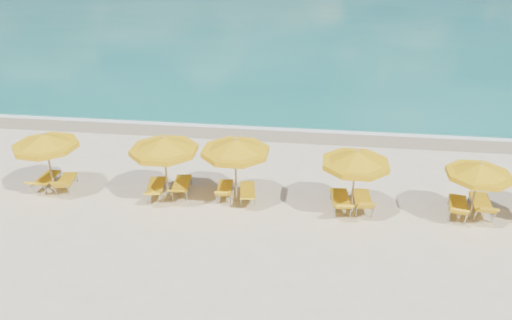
# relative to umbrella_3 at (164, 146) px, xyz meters

# --- Properties ---
(ground_plane) EXTENTS (120.00, 120.00, 0.00)m
(ground_plane) POSITION_rel_umbrella_3_xyz_m (3.22, -0.16, -2.21)
(ground_plane) COLOR beige
(ocean) EXTENTS (120.00, 80.00, 0.30)m
(ocean) POSITION_rel_umbrella_3_xyz_m (3.22, 47.84, -2.21)
(ocean) COLOR #136C62
(ocean) RESTS_ON ground
(wet_sand_band) EXTENTS (120.00, 2.60, 0.01)m
(wet_sand_band) POSITION_rel_umbrella_3_xyz_m (3.22, 7.24, -2.21)
(wet_sand_band) COLOR tan
(wet_sand_band) RESTS_ON ground
(foam_line) EXTENTS (120.00, 1.20, 0.03)m
(foam_line) POSITION_rel_umbrella_3_xyz_m (3.22, 8.04, -2.21)
(foam_line) COLOR white
(foam_line) RESTS_ON ground
(whitecap_near) EXTENTS (14.00, 0.36, 0.05)m
(whitecap_near) POSITION_rel_umbrella_3_xyz_m (-2.78, 16.84, -2.21)
(whitecap_near) COLOR white
(whitecap_near) RESTS_ON ground
(whitecap_far) EXTENTS (18.00, 0.30, 0.05)m
(whitecap_far) POSITION_rel_umbrella_3_xyz_m (11.22, 23.84, -2.21)
(whitecap_far) COLOR white
(whitecap_far) RESTS_ON ground
(umbrella_2) EXTENTS (3.02, 3.02, 2.49)m
(umbrella_2) POSITION_rel_umbrella_3_xyz_m (-4.59, -0.03, -0.09)
(umbrella_2) COLOR tan
(umbrella_2) RESTS_ON ground
(umbrella_3) EXTENTS (3.33, 3.33, 2.59)m
(umbrella_3) POSITION_rel_umbrella_3_xyz_m (0.00, 0.00, 0.00)
(umbrella_3) COLOR tan
(umbrella_3) RESTS_ON ground
(umbrella_4) EXTENTS (3.37, 3.37, 2.59)m
(umbrella_4) POSITION_rel_umbrella_3_xyz_m (2.62, 0.19, 0.00)
(umbrella_4) COLOR tan
(umbrella_4) RESTS_ON ground
(umbrella_5) EXTENTS (3.21, 3.21, 2.48)m
(umbrella_5) POSITION_rel_umbrella_3_xyz_m (6.91, -0.11, -0.09)
(umbrella_5) COLOR tan
(umbrella_5) RESTS_ON ground
(umbrella_6) EXTENTS (2.89, 2.89, 2.26)m
(umbrella_6) POSITION_rel_umbrella_3_xyz_m (11.07, -0.07, -0.28)
(umbrella_6) COLOR tan
(umbrella_6) RESTS_ON ground
(lounger_2_left) EXTENTS (0.60, 1.75, 0.75)m
(lounger_2_left) POSITION_rel_umbrella_3_xyz_m (-5.08, 0.31, -1.99)
(lounger_2_left) COLOR #A5A8AD
(lounger_2_left) RESTS_ON ground
(lounger_2_right) EXTENTS (0.84, 1.71, 0.81)m
(lounger_2_right) POSITION_rel_umbrella_3_xyz_m (-4.21, 0.25, -1.99)
(lounger_2_right) COLOR #A5A8AD
(lounger_2_right) RESTS_ON ground
(lounger_3_left) EXTENTS (0.96, 2.00, 0.74)m
(lounger_3_left) POSITION_rel_umbrella_3_xyz_m (-0.52, 0.19, -1.98)
(lounger_3_left) COLOR #A5A8AD
(lounger_3_left) RESTS_ON ground
(lounger_3_right) EXTENTS (0.82, 1.96, 0.77)m
(lounger_3_right) POSITION_rel_umbrella_3_xyz_m (0.42, 0.48, -1.98)
(lounger_3_right) COLOR #A5A8AD
(lounger_3_right) RESTS_ON ground
(lounger_4_left) EXTENTS (0.72, 1.74, 0.77)m
(lounger_4_left) POSITION_rel_umbrella_3_xyz_m (2.13, 0.42, -1.99)
(lounger_4_left) COLOR #A5A8AD
(lounger_4_left) RESTS_ON ground
(lounger_4_right) EXTENTS (0.84, 1.86, 0.66)m
(lounger_4_right) POSITION_rel_umbrella_3_xyz_m (3.03, 0.37, -2.00)
(lounger_4_right) COLOR #A5A8AD
(lounger_4_right) RESTS_ON ground
(lounger_5_left) EXTENTS (0.83, 2.01, 0.86)m
(lounger_5_left) POSITION_rel_umbrella_3_xyz_m (6.52, 0.05, -1.96)
(lounger_5_left) COLOR #A5A8AD
(lounger_5_left) RESTS_ON ground
(lounger_5_right) EXTENTS (0.72, 1.88, 0.88)m
(lounger_5_right) POSITION_rel_umbrella_3_xyz_m (7.32, 0.17, -1.97)
(lounger_5_right) COLOR #A5A8AD
(lounger_5_right) RESTS_ON ground
(lounger_6_left) EXTENTS (0.98, 1.94, 0.84)m
(lounger_6_left) POSITION_rel_umbrella_3_xyz_m (10.68, 0.20, -1.97)
(lounger_6_left) COLOR #A5A8AD
(lounger_6_left) RESTS_ON ground
(lounger_6_right) EXTENTS (0.83, 2.02, 0.89)m
(lounger_6_right) POSITION_rel_umbrella_3_xyz_m (11.55, 0.41, -1.96)
(lounger_6_right) COLOR #A5A8AD
(lounger_6_right) RESTS_ON ground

